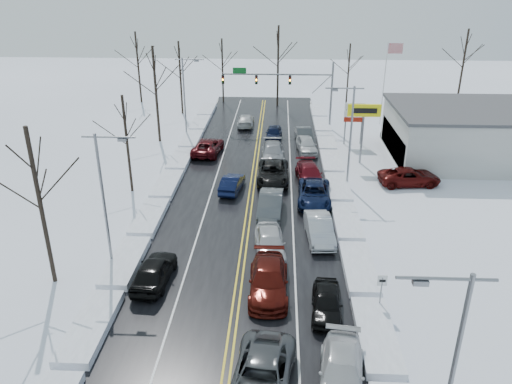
# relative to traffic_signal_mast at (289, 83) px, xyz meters

# --- Properties ---
(ground) EXTENTS (160.00, 160.00, 0.00)m
(ground) POSITION_rel_traffic_signal_mast_xyz_m (-3.45, -27.99, -5.48)
(ground) COLOR white
(ground) RESTS_ON ground
(road_surface) EXTENTS (14.00, 84.00, 0.01)m
(road_surface) POSITION_rel_traffic_signal_mast_xyz_m (-3.45, -25.99, -5.47)
(road_surface) COLOR black
(road_surface) RESTS_ON ground
(snow_bank_left) EXTENTS (1.94, 72.00, 0.50)m
(snow_bank_left) POSITION_rel_traffic_signal_mast_xyz_m (-11.05, -25.99, -5.48)
(snow_bank_left) COLOR white
(snow_bank_left) RESTS_ON ground
(snow_bank_right) EXTENTS (1.94, 72.00, 0.50)m
(snow_bank_right) POSITION_rel_traffic_signal_mast_xyz_m (4.15, -25.99, -5.48)
(snow_bank_right) COLOR white
(snow_bank_right) RESTS_ON ground
(traffic_signal_mast) EXTENTS (13.28, 0.39, 8.00)m
(traffic_signal_mast) POSITION_rel_traffic_signal_mast_xyz_m (0.00, 0.00, 0.00)
(traffic_signal_mast) COLOR slate
(traffic_signal_mast) RESTS_ON ground
(tires_plus_sign) EXTENTS (3.20, 0.34, 6.00)m
(tires_plus_sign) POSITION_rel_traffic_signal_mast_xyz_m (7.05, -12.00, -0.49)
(tires_plus_sign) COLOR slate
(tires_plus_sign) RESTS_ON ground
(used_vehicles_sign) EXTENTS (2.20, 0.22, 4.65)m
(used_vehicles_sign) POSITION_rel_traffic_signal_mast_xyz_m (7.05, -5.99, -2.16)
(used_vehicles_sign) COLOR slate
(used_vehicles_sign) RESTS_ON ground
(speed_limit_sign) EXTENTS (0.55, 0.09, 2.35)m
(speed_limit_sign) POSITION_rel_traffic_signal_mast_xyz_m (4.75, -35.99, -3.84)
(speed_limit_sign) COLOR slate
(speed_limit_sign) RESTS_ON ground
(flagpole) EXTENTS (1.87, 1.20, 10.00)m
(flagpole) POSITION_rel_traffic_signal_mast_xyz_m (11.72, 2.01, 0.45)
(flagpole) COLOR silver
(flagpole) RESTS_ON ground
(dealership_building) EXTENTS (20.40, 12.40, 5.30)m
(dealership_building) POSITION_rel_traffic_signal_mast_xyz_m (20.53, -9.99, -2.82)
(dealership_building) COLOR beige
(dealership_building) RESTS_ON ground
(streetlight_se) EXTENTS (3.20, 0.25, 9.00)m
(streetlight_se) POSITION_rel_traffic_signal_mast_xyz_m (4.85, -45.99, -0.17)
(streetlight_se) COLOR slate
(streetlight_se) RESTS_ON ground
(streetlight_ne) EXTENTS (3.20, 0.25, 9.00)m
(streetlight_ne) POSITION_rel_traffic_signal_mast_xyz_m (4.85, -17.99, -0.17)
(streetlight_ne) COLOR slate
(streetlight_ne) RESTS_ON ground
(streetlight_sw) EXTENTS (3.20, 0.25, 9.00)m
(streetlight_sw) POSITION_rel_traffic_signal_mast_xyz_m (-11.74, -31.99, -0.17)
(streetlight_sw) COLOR slate
(streetlight_sw) RESTS_ON ground
(streetlight_nw) EXTENTS (3.20, 0.25, 9.00)m
(streetlight_nw) POSITION_rel_traffic_signal_mast_xyz_m (-11.74, -3.99, -0.17)
(streetlight_nw) COLOR slate
(streetlight_nw) RESTS_ON ground
(tree_left_b) EXTENTS (4.00, 4.00, 10.00)m
(tree_left_b) POSITION_rel_traffic_signal_mast_xyz_m (-14.95, -33.99, 1.51)
(tree_left_b) COLOR #2D231C
(tree_left_b) RESTS_ON ground
(tree_left_c) EXTENTS (3.40, 3.40, 8.50)m
(tree_left_c) POSITION_rel_traffic_signal_mast_xyz_m (-13.95, -19.99, 0.46)
(tree_left_c) COLOR #2D231C
(tree_left_c) RESTS_ON ground
(tree_left_d) EXTENTS (4.20, 4.20, 10.50)m
(tree_left_d) POSITION_rel_traffic_signal_mast_xyz_m (-14.65, -5.99, 1.86)
(tree_left_d) COLOR #2D231C
(tree_left_d) RESTS_ON ground
(tree_left_e) EXTENTS (3.80, 3.80, 9.50)m
(tree_left_e) POSITION_rel_traffic_signal_mast_xyz_m (-14.25, 6.01, 1.16)
(tree_left_e) COLOR #2D231C
(tree_left_e) RESTS_ON ground
(tree_far_a) EXTENTS (4.00, 4.00, 10.00)m
(tree_far_a) POSITION_rel_traffic_signal_mast_xyz_m (-21.45, 12.01, 1.51)
(tree_far_a) COLOR #2D231C
(tree_far_a) RESTS_ON ground
(tree_far_b) EXTENTS (3.60, 3.60, 9.00)m
(tree_far_b) POSITION_rel_traffic_signal_mast_xyz_m (-9.45, 13.01, 0.81)
(tree_far_b) COLOR #2D231C
(tree_far_b) RESTS_ON ground
(tree_far_c) EXTENTS (4.40, 4.40, 11.00)m
(tree_far_c) POSITION_rel_traffic_signal_mast_xyz_m (-1.45, 11.01, 2.21)
(tree_far_c) COLOR #2D231C
(tree_far_c) RESTS_ON ground
(tree_far_d) EXTENTS (3.40, 3.40, 8.50)m
(tree_far_d) POSITION_rel_traffic_signal_mast_xyz_m (8.55, 12.51, 0.46)
(tree_far_d) COLOR #2D231C
(tree_far_d) RESTS_ON ground
(tree_far_e) EXTENTS (4.20, 4.20, 10.50)m
(tree_far_e) POSITION_rel_traffic_signal_mast_xyz_m (24.55, 13.01, 1.86)
(tree_far_e) COLOR #2D231C
(tree_far_e) RESTS_ON ground
(queued_car_3) EXTENTS (2.38, 5.73, 1.65)m
(queued_car_3) POSITION_rel_traffic_signal_mast_xyz_m (-1.60, -34.53, -5.48)
(queued_car_3) COLOR #460E09
(queued_car_3) RESTS_ON ground
(queued_car_4) EXTENTS (2.44, 5.13, 1.69)m
(queued_car_4) POSITION_rel_traffic_signal_mast_xyz_m (-1.62, -30.06, -5.48)
(queued_car_4) COLOR silver
(queued_car_4) RESTS_ON ground
(queued_car_5) EXTENTS (2.07, 5.28, 1.71)m
(queued_car_5) POSITION_rel_traffic_signal_mast_xyz_m (-1.70, -24.08, -5.48)
(queued_car_5) COLOR #45484A
(queued_car_5) RESTS_ON ground
(queued_car_6) EXTENTS (2.80, 6.07, 1.69)m
(queued_car_6) POSITION_rel_traffic_signal_mast_xyz_m (-1.61, -17.25, -5.48)
(queued_car_6) COLOR black
(queued_car_6) RESTS_ON ground
(queued_car_7) EXTENTS (2.48, 5.76, 1.65)m
(queued_car_7) POSITION_rel_traffic_signal_mast_xyz_m (-1.72, -11.68, -5.48)
(queued_car_7) COLOR gray
(queued_car_7) RESTS_ON ground
(queued_car_8) EXTENTS (1.99, 4.49, 1.50)m
(queued_car_8) POSITION_rel_traffic_signal_mast_xyz_m (-1.73, -4.86, -5.48)
(queued_car_8) COLOR black
(queued_car_8) RESTS_ON ground
(queued_car_11) EXTENTS (2.70, 5.32, 1.48)m
(queued_car_11) POSITION_rel_traffic_signal_mast_xyz_m (1.96, -41.71, -5.48)
(queued_car_11) COLOR silver
(queued_car_11) RESTS_ON ground
(queued_car_12) EXTENTS (1.99, 4.34, 1.44)m
(queued_car_12) POSITION_rel_traffic_signal_mast_xyz_m (1.72, -36.40, -5.48)
(queued_car_12) COLOR black
(queued_car_12) RESTS_ON ground
(queued_car_13) EXTENTS (2.12, 5.09, 1.64)m
(queued_car_13) POSITION_rel_traffic_signal_mast_xyz_m (1.88, -27.86, -5.48)
(queued_car_13) COLOR #ADB0B5
(queued_car_13) RESTS_ON ground
(queued_car_14) EXTENTS (2.97, 5.95, 1.62)m
(queued_car_14) POSITION_rel_traffic_signal_mast_xyz_m (1.88, -21.66, -5.48)
(queued_car_14) COLOR black
(queued_car_14) RESTS_ON ground
(queued_car_15) EXTENTS (2.77, 5.58, 1.56)m
(queued_car_15) POSITION_rel_traffic_signal_mast_xyz_m (1.71, -17.26, -5.48)
(queued_car_15) COLOR #550B13
(queued_car_15) RESTS_ON ground
(queued_car_16) EXTENTS (2.38, 4.94, 1.63)m
(queued_car_16) POSITION_rel_traffic_signal_mast_xyz_m (1.82, -9.11, -5.48)
(queued_car_16) COLOR silver
(queued_car_16) RESTS_ON ground
(queued_car_17) EXTENTS (2.09, 4.92, 1.58)m
(queued_car_17) POSITION_rel_traffic_signal_mast_xyz_m (1.68, -5.63, -5.48)
(queued_car_17) COLOR #3C3E41
(queued_car_17) RESTS_ON ground
(oncoming_car_0) EXTENTS (2.09, 4.50, 1.43)m
(oncoming_car_0) POSITION_rel_traffic_signal_mast_xyz_m (-5.16, -19.58, -5.48)
(oncoming_car_0) COLOR black
(oncoming_car_0) RESTS_ON ground
(oncoming_car_1) EXTENTS (3.18, 5.93, 1.58)m
(oncoming_car_1) POSITION_rel_traffic_signal_mast_xyz_m (-8.59, -9.92, -5.48)
(oncoming_car_1) COLOR #43090D
(oncoming_car_1) RESTS_ON ground
(oncoming_car_2) EXTENTS (2.04, 4.90, 1.42)m
(oncoming_car_2) POSITION_rel_traffic_signal_mast_xyz_m (-5.30, 0.58, -5.48)
(oncoming_car_2) COLOR #BBBBBD
(oncoming_car_2) RESTS_ON ground
(oncoming_car_3) EXTENTS (2.28, 4.97, 1.65)m
(oncoming_car_3) POSITION_rel_traffic_signal_mast_xyz_m (-8.66, -33.85, -5.48)
(oncoming_car_3) COLOR black
(oncoming_car_3) RESTS_ON ground
(parked_car_0) EXTENTS (5.76, 3.12, 1.54)m
(parked_car_0) POSITION_rel_traffic_signal_mast_xyz_m (10.68, -17.41, -5.48)
(parked_car_0) COLOR #430A09
(parked_car_0) RESTS_ON ground
(parked_car_1) EXTENTS (2.46, 5.38, 1.53)m
(parked_car_1) POSITION_rel_traffic_signal_mast_xyz_m (13.69, -11.95, -5.48)
(parked_car_1) COLOR #45474A
(parked_car_1) RESTS_ON ground
(parked_car_2) EXTENTS (2.33, 4.92, 1.63)m
(parked_car_2) POSITION_rel_traffic_signal_mast_xyz_m (11.64, -5.40, -5.48)
(parked_car_2) COLOR #3B3E40
(parked_car_2) RESTS_ON ground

